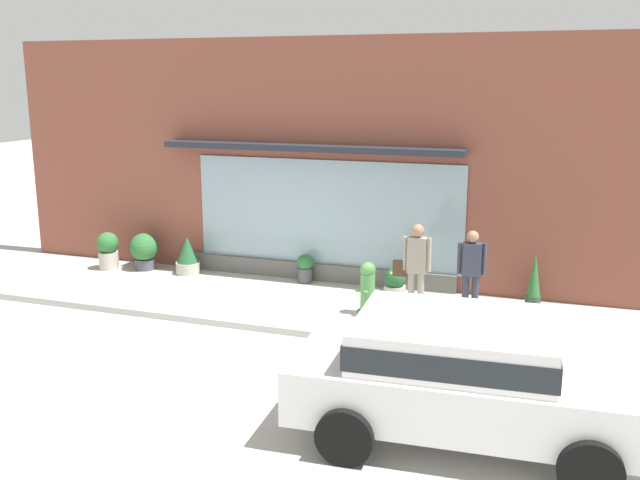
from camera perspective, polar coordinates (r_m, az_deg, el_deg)
ground_plane at (r=12.33m, az=-5.47°, el=-6.77°), size 60.00×60.00×0.00m
curb_strip at (r=12.14m, az=-5.87°, el=-6.80°), size 14.00×0.24×0.12m
storefront at (r=14.67m, az=-0.45°, el=6.21°), size 14.00×0.81×4.95m
fire_hydrant at (r=12.68m, az=3.85°, el=-3.92°), size 0.44×0.41×0.96m
pedestrian_with_handbag at (r=12.40m, az=7.69°, el=-1.91°), size 0.67×0.23×1.70m
pedestrian_passerby at (r=12.59m, az=12.09°, el=-2.20°), size 0.49×0.26×1.58m
parked_car_white at (r=8.49m, az=11.54°, el=-10.25°), size 4.17×2.29×1.45m
potted_plant_corner_tall at (r=15.54m, az=-10.62°, el=-1.27°), size 0.52×0.52×0.82m
potted_plant_trailing_edge at (r=13.70m, az=16.86°, el=-3.09°), size 0.28×0.28×1.02m
potted_plant_window_right at (r=16.08m, az=-13.98°, el=-0.78°), size 0.62×0.62×0.81m
potted_plant_window_center at (r=16.33m, az=-16.70°, el=-0.76°), size 0.48×0.48×0.83m
potted_plant_window_left at (r=14.65m, az=-1.20°, el=-2.22°), size 0.35×0.35×0.60m
potted_plant_by_entrance at (r=13.80m, az=6.05°, el=-3.42°), size 0.42×0.42×0.57m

